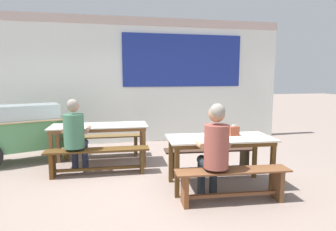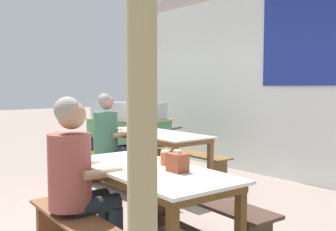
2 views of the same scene
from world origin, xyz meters
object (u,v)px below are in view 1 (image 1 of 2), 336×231
at_px(food_cart, 24,129).
at_px(tissue_box, 234,131).
at_px(bench_far_back, 102,143).
at_px(dining_table_near, 220,143).
at_px(person_left_back_turned, 75,133).
at_px(bench_near_front, 232,181).
at_px(dining_table_far, 99,129).
at_px(bench_near_back, 209,157).
at_px(condiment_jar, 216,131).
at_px(bench_far_front, 98,157).
at_px(person_near_front, 215,147).

relative_size(food_cart, tissue_box, 11.78).
bearing_deg(bench_far_back, dining_table_near, -48.53).
bearing_deg(person_left_back_turned, bench_near_front, -35.66).
distance_m(dining_table_far, dining_table_near, 2.30).
xyz_separation_m(bench_far_back, bench_near_back, (1.80, -1.45, 0.00)).
bearing_deg(tissue_box, condiment_jar, 160.40).
height_order(bench_far_front, tissue_box, tissue_box).
distance_m(bench_far_front, condiment_jar, 2.01).
relative_size(dining_table_near, bench_far_back, 0.97).
distance_m(dining_table_far, person_left_back_turned, 0.61).
distance_m(food_cart, tissue_box, 3.97).
bearing_deg(food_cart, dining_table_near, -31.74).
xyz_separation_m(bench_near_front, condiment_jar, (0.04, 0.71, 0.53)).
height_order(dining_table_far, bench_far_front, dining_table_far).
height_order(bench_far_back, condiment_jar, condiment_jar).
bearing_deg(person_near_front, person_left_back_turned, 142.70).
height_order(dining_table_near, tissue_box, tissue_box).
xyz_separation_m(dining_table_near, food_cart, (-3.23, 2.00, -0.03)).
xyz_separation_m(food_cart, tissue_box, (3.48, -1.92, 0.18)).
height_order(bench_near_back, person_left_back_turned, person_left_back_turned).
relative_size(bench_far_back, tissue_box, 10.16).
distance_m(person_near_front, person_left_back_turned, 2.38).
relative_size(bench_far_back, person_left_back_turned, 1.27).
height_order(dining_table_near, person_left_back_turned, person_left_back_turned).
relative_size(bench_far_back, bench_near_front, 1.07).
relative_size(bench_near_front, food_cart, 0.80).
distance_m(bench_far_back, bench_far_front, 1.09).
relative_size(bench_near_front, person_near_front, 1.16).
distance_m(bench_far_front, bench_near_back, 1.87).
height_order(bench_far_back, bench_far_front, same).
relative_size(bench_far_back, condiment_jar, 13.93).
bearing_deg(person_left_back_turned, bench_near_back, -11.20).
bearing_deg(condiment_jar, bench_near_back, 84.60).
bearing_deg(person_left_back_turned, dining_table_far, 51.28).
relative_size(dining_table_near, condiment_jar, 13.47).
bearing_deg(dining_table_near, food_cart, 148.26).
height_order(bench_far_front, food_cart, food_cart).
bearing_deg(tissue_box, food_cart, 151.10).
height_order(tissue_box, condiment_jar, tissue_box).
distance_m(food_cart, person_near_front, 3.85).
distance_m(bench_far_front, bench_near_front, 2.28).
relative_size(bench_near_back, person_near_front, 1.15).
height_order(bench_near_front, person_near_front, person_near_front).
height_order(dining_table_far, person_left_back_turned, person_left_back_turned).
bearing_deg(bench_far_front, person_left_back_turned, 168.42).
relative_size(person_left_back_turned, condiment_jar, 10.96).
height_order(bench_far_back, bench_near_back, same).
relative_size(person_near_front, tissue_box, 8.15).
distance_m(bench_far_front, tissue_box, 2.27).
xyz_separation_m(bench_far_back, tissue_box, (2.01, -1.92, 0.53)).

